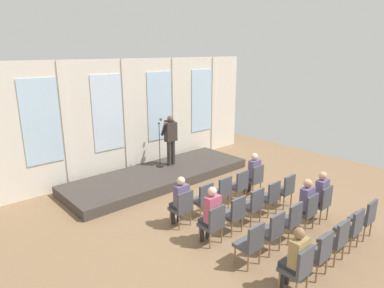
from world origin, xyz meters
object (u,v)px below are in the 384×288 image
at_px(audience_r0_c4, 253,171).
at_px(chair_r1_c3, 270,196).
at_px(chair_r0_c3, 239,184).
at_px(chair_r1_c0, 213,222).
at_px(chair_r2_c1, 272,230).
at_px(chair_r3_c1, 319,252).
at_px(chair_r2_c2, 291,219).
at_px(chair_r0_c2, 222,191).
at_px(audience_r2_c4, 319,193).
at_px(audience_r0_c0, 180,198).
at_px(speaker, 170,137).
at_px(chair_r2_c4, 322,201).
at_px(chair_r1_c1, 234,213).
at_px(chair_r3_c4, 365,216).
at_px(audience_r1_c0, 211,212).
at_px(chair_r2_c3, 307,210).
at_px(audience_r3_c0, 295,256).
at_px(chair_r3_c3, 352,227).
at_px(chair_r3_c0, 299,267).
at_px(audience_r2_c3, 305,201).
at_px(chair_r2_c0, 251,242).
at_px(chair_r0_c0, 182,206).
at_px(chair_r3_c2, 336,238).
at_px(chair_r1_c2, 253,204).
at_px(chair_r0_c4, 255,178).
at_px(mic_stand, 160,157).
at_px(chair_r1_c4, 285,189).

relative_size(audience_r0_c4, chair_r1_c3, 1.38).
bearing_deg(chair_r0_c3, chair_r1_c0, -153.32).
bearing_deg(chair_r2_c1, chair_r3_c1, -90.00).
bearing_deg(chair_r2_c1, chair_r2_c2, 0.00).
height_order(chair_r0_c2, audience_r2_c4, audience_r2_c4).
height_order(audience_r0_c0, chair_r2_c1, audience_r0_c0).
bearing_deg(speaker, chair_r2_c2, -97.83).
bearing_deg(chair_r1_c0, chair_r2_c4, -20.65).
relative_size(chair_r1_c1, chair_r1_c3, 1.00).
bearing_deg(chair_r2_c1, chair_r3_c4, -26.68).
distance_m(chair_r0_c3, audience_r1_c0, 2.32).
distance_m(audience_r0_c4, chair_r2_c2, 2.60).
distance_m(chair_r2_c1, chair_r2_c3, 1.39).
relative_size(audience_r2_c4, audience_r3_c0, 1.02).
xyz_separation_m(chair_r2_c4, chair_r3_c3, (-0.70, -1.05, 0.00)).
bearing_deg(chair_r3_c0, audience_r1_c0, 90.00).
bearing_deg(audience_r2_c3, chair_r1_c0, 155.16).
xyz_separation_m(speaker, chair_r2_c0, (-2.12, -5.25, -0.78)).
distance_m(chair_r0_c0, chair_r1_c1, 1.26).
bearing_deg(chair_r2_c0, audience_r3_c0, -90.00).
bearing_deg(chair_r3_c3, chair_r3_c2, 180.00).
bearing_deg(chair_r1_c2, chair_r1_c1, 180.00).
relative_size(speaker, chair_r3_c3, 1.86).
bearing_deg(chair_r3_c4, chair_r3_c3, 180.00).
bearing_deg(audience_r0_c0, chair_r3_c4, -49.25).
bearing_deg(audience_r1_c0, chair_r0_c3, 24.91).
bearing_deg(chair_r3_c1, chair_r1_c3, 56.44).
relative_size(chair_r0_c4, audience_r2_c4, 0.72).
bearing_deg(chair_r0_c3, chair_r1_c3, -90.00).
xyz_separation_m(chair_r2_c1, audience_r2_c4, (2.09, 0.08, 0.19)).
height_order(speaker, chair_r2_c3, speaker).
bearing_deg(chair_r3_c0, chair_r3_c2, 0.00).
distance_m(mic_stand, chair_r0_c3, 3.28).
bearing_deg(chair_r1_c2, audience_r1_c0, 176.74).
height_order(chair_r0_c3, chair_r1_c1, same).
xyz_separation_m(chair_r1_c2, chair_r2_c3, (0.70, -1.05, 0.00)).
bearing_deg(chair_r2_c4, audience_r1_c0, 157.94).
bearing_deg(chair_r0_c4, chair_r2_c0, -143.00).
xyz_separation_m(audience_r0_c0, chair_r1_c0, (0.00, -1.13, -0.18)).
distance_m(chair_r0_c3, chair_r3_c1, 3.45).
distance_m(chair_r1_c0, chair_r2_c1, 1.26).
bearing_deg(chair_r1_c0, chair_r1_c2, 0.00).
xyz_separation_m(chair_r0_c2, chair_r1_c4, (1.39, -1.05, 0.00)).
relative_size(chair_r1_c3, chair_r3_c2, 1.00).
distance_m(chair_r1_c0, chair_r1_c1, 0.70).
bearing_deg(chair_r1_c2, chair_r1_c4, 0.00).
bearing_deg(chair_r3_c4, audience_r0_c0, 130.75).
bearing_deg(chair_r1_c3, chair_r3_c2, -108.35).
height_order(audience_r0_c0, chair_r1_c0, audience_r0_c0).
xyz_separation_m(chair_r0_c0, chair_r3_c0, (0.00, -3.15, 0.00)).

